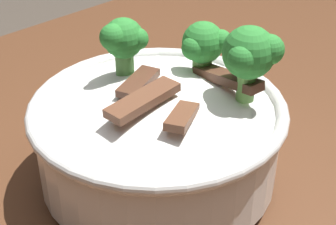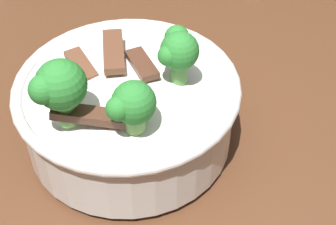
% 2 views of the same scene
% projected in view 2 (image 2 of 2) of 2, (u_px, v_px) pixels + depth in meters
% --- Properties ---
extents(rice_bowl, '(0.23, 0.23, 0.16)m').
position_uv_depth(rice_bowl, '(128.00, 103.00, 0.52)').
color(rice_bowl, white).
rests_on(rice_bowl, dining_table).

